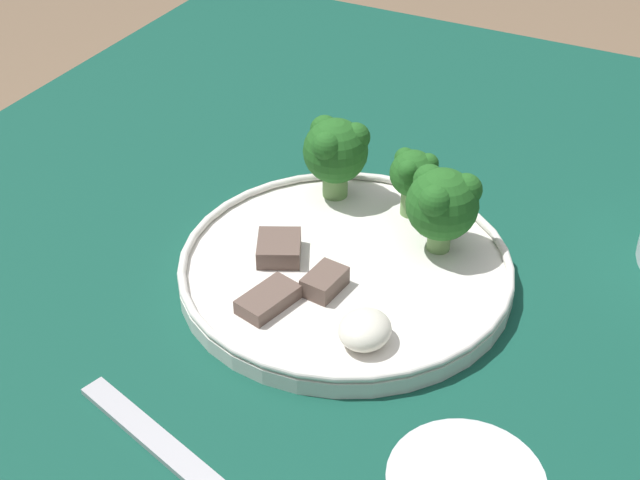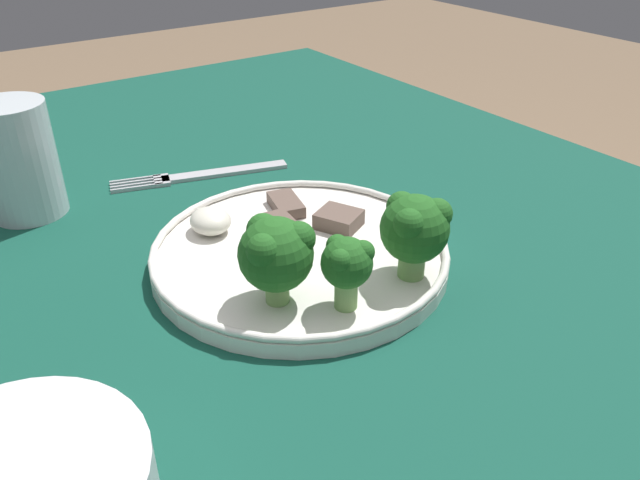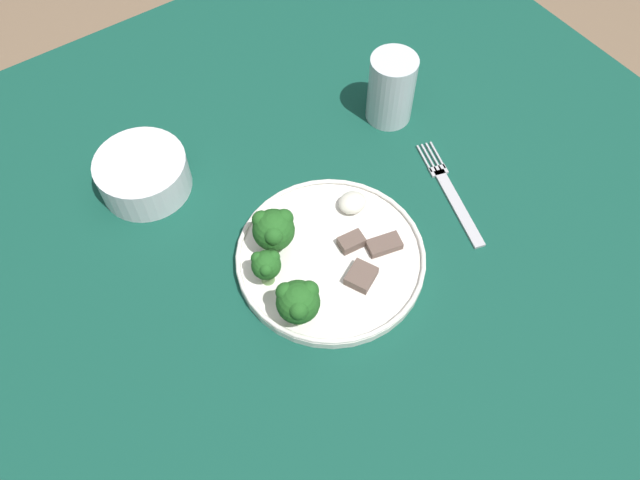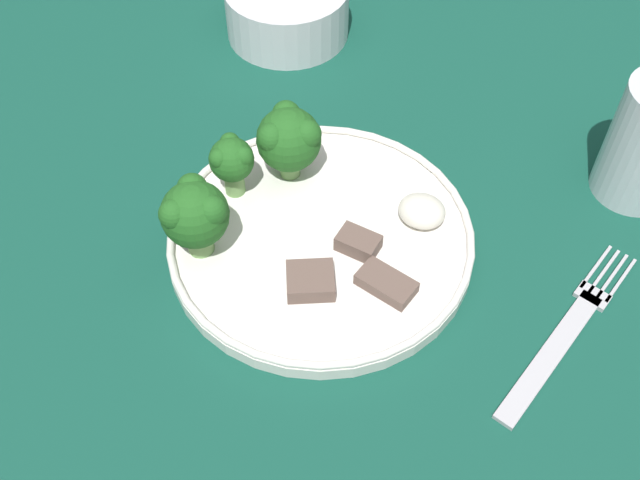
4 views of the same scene
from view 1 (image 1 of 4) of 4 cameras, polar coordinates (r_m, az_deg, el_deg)
name	(u,v)px [view 1 (image 1 of 4)]	position (r m, az deg, el deg)	size (l,w,h in m)	color
table	(420,467)	(0.65, 6.45, -14.22)	(1.06, 0.97, 0.71)	#114738
dinner_plate	(345,269)	(0.63, 1.64, -1.84)	(0.24, 0.24, 0.02)	white
fork	(184,464)	(0.52, -8.68, -13.99)	(0.07, 0.18, 0.00)	#B2B2B7
broccoli_floret_near_rim_left	(336,150)	(0.68, 1.00, 5.79)	(0.05, 0.05, 0.06)	#709E56
broccoli_floret_center_left	(413,174)	(0.66, 5.98, 4.21)	(0.04, 0.04, 0.05)	#709E56
broccoli_floret_back_left	(442,203)	(0.63, 7.84, 2.39)	(0.05, 0.05, 0.06)	#709E56
meat_slice_front_slice	(325,282)	(0.60, 0.30, -2.69)	(0.03, 0.02, 0.01)	brown
meat_slice_middle_slice	(279,248)	(0.63, -2.64, -0.52)	(0.04, 0.04, 0.01)	brown
meat_slice_rear_slice	(268,299)	(0.59, -3.33, -3.81)	(0.05, 0.03, 0.01)	brown
sauce_dollop	(365,330)	(0.56, 2.89, -5.75)	(0.04, 0.03, 0.02)	silver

